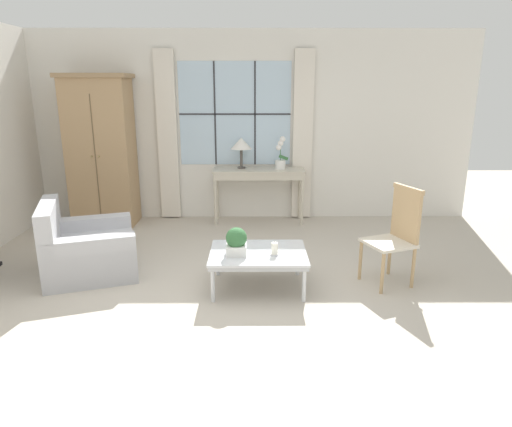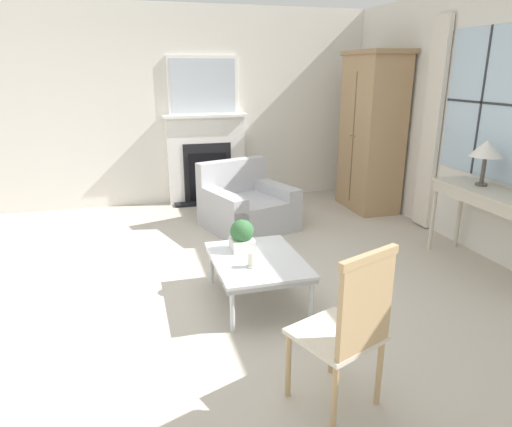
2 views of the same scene
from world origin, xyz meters
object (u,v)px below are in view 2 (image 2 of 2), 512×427
object	(u,v)px
armchair_upholstered	(247,207)
coffee_table	(257,262)
console_table	(494,202)
pillar_candle	(252,260)
armoire	(372,132)
potted_plant_small	(242,235)
fireplace	(206,153)
side_chair_wooden	(350,324)
table_lamp	(486,150)

from	to	relation	value
armchair_upholstered	coffee_table	distance (m)	1.93
console_table	coffee_table	bearing A→B (deg)	-90.80
console_table	armchair_upholstered	size ratio (longest dim) A/B	1.11
pillar_candle	armchair_upholstered	bearing A→B (deg)	166.57
armoire	coffee_table	size ratio (longest dim) A/B	2.23
armoire	potted_plant_small	distance (m)	3.18
console_table	potted_plant_small	bearing A→B (deg)	-95.85
potted_plant_small	armoire	bearing A→B (deg)	130.72
console_table	potted_plant_small	xyz separation A→B (m)	(-0.25, -2.43, -0.19)
fireplace	potted_plant_small	world-z (taller)	fireplace
fireplace	side_chair_wooden	distance (m)	4.67
armoire	console_table	size ratio (longest dim) A/B	1.60
table_lamp	side_chair_wooden	bearing A→B (deg)	-53.80
table_lamp	side_chair_wooden	world-z (taller)	table_lamp
table_lamp	potted_plant_small	xyz separation A→B (m)	(0.01, -2.48, -0.65)
armoire	side_chair_wooden	xyz separation A→B (m)	(3.69, -2.16, -0.52)
armchair_upholstered	pillar_candle	bearing A→B (deg)	-13.43
table_lamp	pillar_candle	distance (m)	2.63
armchair_upholstered	coffee_table	world-z (taller)	armchair_upholstered
fireplace	table_lamp	world-z (taller)	fireplace
armoire	potted_plant_small	xyz separation A→B (m)	(2.04, -2.37, -0.56)
armoire	console_table	xyz separation A→B (m)	(2.29, 0.06, -0.37)
armchair_upholstered	potted_plant_small	world-z (taller)	armchair_upholstered
coffee_table	potted_plant_small	distance (m)	0.29
side_chair_wooden	coffee_table	bearing A→B (deg)	-174.85
armoire	pillar_candle	distance (m)	3.46
side_chair_wooden	coffee_table	distance (m)	1.46
fireplace	armoire	xyz separation A→B (m)	(0.97, 2.17, 0.36)
fireplace	coffee_table	distance (m)	3.25
armoire	pillar_candle	bearing A→B (deg)	-44.61
console_table	armchair_upholstered	xyz separation A→B (m)	(-1.92, -1.95, -0.46)
fireplace	pillar_candle	xyz separation A→B (m)	(3.39, -0.22, -0.28)
side_chair_wooden	armoire	bearing A→B (deg)	149.66
armoire	side_chair_wooden	distance (m)	4.31
console_table	table_lamp	distance (m)	0.53
table_lamp	potted_plant_small	size ratio (longest dim) A/B	1.64
console_table	table_lamp	bearing A→B (deg)	168.36
fireplace	pillar_candle	size ratio (longest dim) A/B	15.18
fireplace	console_table	xyz separation A→B (m)	(3.26, 2.23, -0.01)
table_lamp	armchair_upholstered	world-z (taller)	table_lamp
fireplace	armchair_upholstered	size ratio (longest dim) A/B	1.73
coffee_table	pillar_candle	distance (m)	0.21
potted_plant_small	side_chair_wooden	bearing A→B (deg)	7.18
armoire	pillar_candle	world-z (taller)	armoire
armchair_upholstered	coffee_table	bearing A→B (deg)	-11.83
armoire	armchair_upholstered	world-z (taller)	armoire
table_lamp	potted_plant_small	distance (m)	2.56
armoire	side_chair_wooden	world-z (taller)	armoire
armoire	table_lamp	size ratio (longest dim) A/B	4.74
pillar_candle	potted_plant_small	bearing A→B (deg)	177.69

